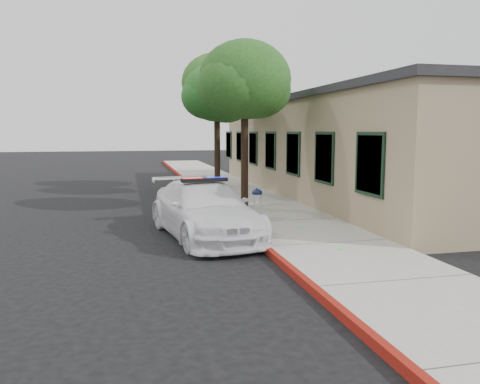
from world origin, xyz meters
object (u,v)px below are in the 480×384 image
Objects in this scene: police_car at (205,210)px; street_tree_mid at (217,96)px; street_tree_far at (218,86)px; clapboard_building at (354,147)px; street_tree_near at (245,84)px; fire_hydrant at (257,203)px.

street_tree_mid is at bearing 67.91° from police_car.
clapboard_building is at bearing -30.29° from street_tree_far.
street_tree_near is 4.30m from street_tree_mid.
police_car is 0.97× the size of street_tree_mid.
street_tree_near reaches higher than street_tree_mid.
street_tree_near is at bearing 92.97° from fire_hydrant.
street_tree_mid reaches higher than police_car.
street_tree_far reaches higher than street_tree_near.
street_tree_far reaches higher than street_tree_mid.
clapboard_building is 6.91m from street_tree_far.
street_tree_near is (0.03, 1.69, 3.78)m from fire_hydrant.
street_tree_near reaches higher than police_car.
clapboard_building is at bearing 46.25° from fire_hydrant.
street_tree_mid is (-0.12, 5.99, 3.68)m from fire_hydrant.
street_tree_near is (-5.83, -3.64, 2.26)m from clapboard_building.
fire_hydrant is at bearing -88.85° from street_tree_mid.
clapboard_building is 6.39m from street_tree_mid.
street_tree_mid is at bearing 91.97° from street_tree_near.
fire_hydrant is at bearing -92.63° from street_tree_far.
street_tree_mid is 0.87× the size of street_tree_far.
street_tree_mid is at bearing 173.79° from clapboard_building.
street_tree_far is (2.29, 10.22, 4.16)m from police_car.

